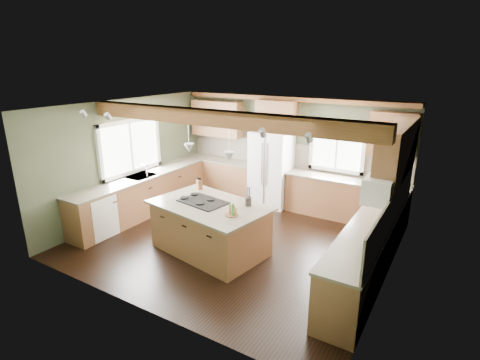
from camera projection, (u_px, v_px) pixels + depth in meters
The scene contains 37 objects.
floor at pixel (235, 240), 7.36m from camera, with size 5.60×5.60×0.00m, color black.
ceiling at pixel (235, 107), 6.57m from camera, with size 5.60×5.60×0.00m, color silver.
wall_back at pixel (290, 151), 9.00m from camera, with size 5.60×5.60×0.00m, color #404732.
wall_left at pixel (129, 158), 8.35m from camera, with size 5.00×5.00×0.00m, color #404732.
wall_right at pixel (394, 206), 5.58m from camera, with size 5.00×5.00×0.00m, color #404732.
ceiling_beam at pixel (216, 118), 6.13m from camera, with size 5.55×0.26×0.26m, color #4E2D16.
soffit_trim at pixel (290, 99), 8.55m from camera, with size 5.55×0.20×0.10m, color #4E2D16.
backsplash_back at pixel (289, 155), 9.02m from camera, with size 5.58×0.03×0.58m, color brown.
backsplash_right at pixel (393, 210), 5.66m from camera, with size 0.03×3.70×0.58m, color brown.
base_cab_back_left at pixel (222, 177), 9.90m from camera, with size 2.02×0.60×0.88m, color brown.
counter_back_left at pixel (221, 160), 9.76m from camera, with size 2.06×0.64×0.04m, color #464033.
base_cab_back_right at pixel (345, 199), 8.28m from camera, with size 2.62×0.60×0.88m, color brown.
counter_back_right at pixel (346, 180), 8.15m from camera, with size 2.66×0.64×0.04m, color #464033.
base_cab_left at pixel (143, 196), 8.50m from camera, with size 0.60×3.70×0.88m, color brown.
counter_left at pixel (142, 177), 8.36m from camera, with size 0.64×3.74×0.04m, color #464033.
base_cab_right at pixel (368, 251), 6.03m from camera, with size 0.60×3.70×0.88m, color brown.
counter_right at pixel (371, 225), 5.89m from camera, with size 0.64×3.74×0.04m, color #464033.
upper_cab_back_left at pixel (217, 119), 9.65m from camera, with size 1.40×0.35×0.90m, color brown.
upper_cab_over_fridge at pixel (276, 115), 8.75m from camera, with size 0.96×0.35×0.70m, color brown.
upper_cab_right at pixel (398, 150), 6.21m from camera, with size 0.35×2.20×0.90m, color brown.
upper_cab_back_corner at pixel (393, 135), 7.53m from camera, with size 0.90×0.35×0.90m, color brown.
window_left at pixel (130, 147), 8.30m from camera, with size 0.04×1.60×1.05m, color white.
window_back at pixel (337, 146), 8.34m from camera, with size 1.10×0.04×1.00m, color white.
sink at pixel (142, 176), 8.36m from camera, with size 0.50×0.65×0.03m, color #262628.
faucet at pixel (147, 171), 8.23m from camera, with size 0.02×0.02×0.28m, color #B2B2B7.
dishwasher at pixel (96, 216), 7.44m from camera, with size 0.60×0.60×0.84m, color white.
oven at pixel (344, 292), 4.98m from camera, with size 0.60×0.72×0.84m, color white.
microwave at pixel (380, 188), 5.58m from camera, with size 0.40×0.70×0.38m, color white.
pendant_left at pixel (189, 148), 6.70m from camera, with size 0.18×0.18×0.16m, color #B2B2B7.
pendant_right at pixel (229, 156), 6.09m from camera, with size 0.18×0.18×0.16m, color #B2B2B7.
refrigerator at pixel (271, 169), 8.96m from camera, with size 0.90×0.74×1.80m, color white.
island at pixel (210, 229), 6.83m from camera, with size 1.95×1.19×0.88m, color brown.
island_top at pixel (210, 205), 6.69m from camera, with size 2.08×1.32×0.04m, color #464033.
cooktop at pixel (203, 202), 6.78m from camera, with size 0.85×0.56×0.02m, color black.
knife_block at pixel (199, 184), 7.45m from camera, with size 0.12×0.09×0.20m, color brown.
utensil_crock at pixel (248, 201), 6.60m from camera, with size 0.12×0.12×0.16m, color #474039.
bottle_tray at pixel (232, 209), 6.18m from camera, with size 0.22×0.22×0.21m, color brown, non-canonical shape.
Camera 1 is at (3.52, -5.65, 3.36)m, focal length 28.00 mm.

